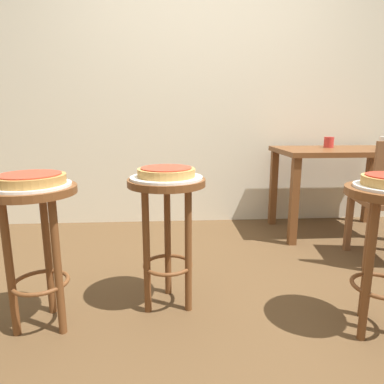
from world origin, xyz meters
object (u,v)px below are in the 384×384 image
at_px(dining_table, 338,163).
at_px(stool_leftside, 167,213).
at_px(serving_plate_leftside, 166,178).
at_px(stool_middle, 35,225).
at_px(cup_far_edge, 329,142).
at_px(pizza_middle, 30,179).
at_px(pizza_leftside, 166,172).
at_px(serving_plate_middle, 31,185).

bearing_deg(dining_table, stool_leftside, -142.43).
distance_m(stool_leftside, dining_table, 1.82).
height_order(serving_plate_leftside, dining_table, dining_table).
relative_size(stool_middle, serving_plate_leftside, 1.91).
xyz_separation_m(stool_middle, cup_far_edge, (2.00, 1.37, 0.27)).
height_order(pizza_middle, cup_far_edge, cup_far_edge).
distance_m(pizza_middle, cup_far_edge, 2.42).
distance_m(pizza_leftside, cup_far_edge, 1.85).
height_order(stool_leftside, serving_plate_leftside, serving_plate_leftside).
height_order(serving_plate_leftside, cup_far_edge, cup_far_edge).
bearing_deg(serving_plate_leftside, serving_plate_middle, -165.30).
relative_size(serving_plate_middle, dining_table, 0.34).
height_order(stool_leftside, pizza_leftside, pizza_leftside).
bearing_deg(pizza_middle, stool_leftside, 14.70).
relative_size(pizza_leftside, cup_far_edge, 3.16).
relative_size(stool_middle, pizza_middle, 2.27).
relative_size(dining_table, cup_far_edge, 11.16).
relative_size(serving_plate_middle, cup_far_edge, 3.80).
bearing_deg(pizza_leftside, stool_middle, -165.30).
bearing_deg(stool_middle, stool_leftside, 14.70).
bearing_deg(cup_far_edge, serving_plate_leftside, -139.00).
height_order(stool_middle, serving_plate_leftside, serving_plate_leftside).
bearing_deg(serving_plate_leftside, pizza_leftside, 165.96).
height_order(stool_middle, stool_leftside, same).
distance_m(serving_plate_leftside, dining_table, 1.82).
distance_m(stool_middle, serving_plate_leftside, 0.65).
xyz_separation_m(stool_leftside, serving_plate_leftside, (0.00, 0.00, 0.18)).
relative_size(pizza_middle, stool_leftside, 0.44).
bearing_deg(stool_middle, serving_plate_leftside, 14.70).
bearing_deg(stool_middle, cup_far_edge, 34.48).
bearing_deg(cup_far_edge, stool_leftside, -139.00).
distance_m(pizza_middle, serving_plate_leftside, 0.62).
bearing_deg(serving_plate_middle, dining_table, 31.80).
height_order(serving_plate_middle, serving_plate_leftside, same).
bearing_deg(dining_table, pizza_middle, -148.20).
bearing_deg(serving_plate_middle, stool_middle, 0.00).
height_order(pizza_leftside, dining_table, pizza_leftside).
relative_size(serving_plate_middle, pizza_leftside, 1.20).
relative_size(stool_middle, pizza_leftside, 2.40).
bearing_deg(serving_plate_middle, pizza_leftside, 14.70).
xyz_separation_m(pizza_leftside, dining_table, (1.44, 1.11, -0.11)).
xyz_separation_m(serving_plate_middle, serving_plate_leftside, (0.60, 0.16, 0.00)).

